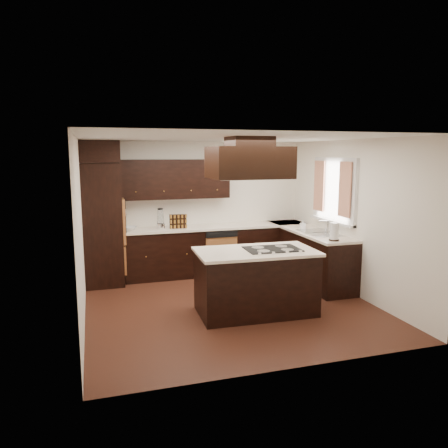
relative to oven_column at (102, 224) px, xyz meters
The scene contains 30 objects.
floor 2.68m from the oven_column, 43.85° to the right, with size 4.20×4.20×0.02m, color #592B1B.
ceiling 2.86m from the oven_column, 43.85° to the right, with size 4.20×4.20×0.02m, color silver.
wall_back 1.83m from the oven_column, 12.85° to the left, with size 4.20×0.02×2.50m, color white.
wall_front 4.21m from the oven_column, 65.05° to the right, with size 4.20×0.02×2.50m, color white.
wall_left 1.75m from the oven_column, 101.12° to the right, with size 0.02×4.20×2.50m, color white.
wall_right 4.25m from the oven_column, 23.70° to the right, with size 0.02×4.20×2.50m, color white.
oven_column is the anchor object (origin of this frame).
wall_oven_face 0.36m from the oven_column, ahead, with size 0.05×0.62×0.78m, color #B46C37.
base_cabinets_back 1.92m from the oven_column, ahead, with size 2.93×0.60×0.88m, color black.
base_cabinets_right 3.72m from the oven_column, 12.69° to the right, with size 0.60×2.40×0.88m, color black.
countertop_back 1.82m from the oven_column, ahead, with size 2.93×0.63×0.04m, color white.
countertop_right 3.65m from the oven_column, 12.74° to the right, with size 0.63×2.40×0.04m, color white.
upper_cabinets 1.56m from the oven_column, ahead, with size 2.00×0.34×0.72m, color black.
dishwasher_front 2.21m from the oven_column, ahead, with size 0.60×0.05×0.72m, color #B46C37.
window_frame 4.06m from the oven_column, 16.72° to the right, with size 0.06×1.32×1.12m, color white.
window_pane 4.08m from the oven_column, 16.61° to the right, with size 0.00×1.20×1.00m, color white.
curtain_left 4.15m from the oven_column, 22.59° to the right, with size 0.02×0.34×0.90m, color beige.
curtain_right 3.91m from the oven_column, 10.99° to the right, with size 0.02×0.34×0.90m, color beige.
sink_rim 3.76m from the oven_column, 17.90° to the right, with size 0.52×0.84×0.01m, color silver.
island 3.00m from the oven_column, 45.99° to the right, with size 1.64×0.89×0.88m, color black.
island_top 2.94m from the oven_column, 45.99° to the right, with size 1.69×0.95×0.04m, color white.
cooktop 3.13m from the oven_column, 42.85° to the right, with size 0.77×0.52×0.01m, color black.
range_hood 3.13m from the oven_column, 50.26° to the right, with size 1.05×0.72×0.42m, color black.
hood_duct 3.24m from the oven_column, 50.26° to the right, with size 0.55×0.50×0.13m, color black.
blender_base 1.02m from the oven_column, ahead, with size 0.15×0.15×0.10m, color silver.
blender_pitcher 1.02m from the oven_column, ahead, with size 0.13×0.13×0.26m, color silver.
spice_rack 1.34m from the oven_column, ahead, with size 0.31×0.08×0.26m, color black.
mixing_bowl 0.47m from the oven_column, ahead, with size 0.28×0.28×0.07m, color white.
soap_bottle 3.57m from the oven_column, 11.44° to the right, with size 0.07×0.08×0.17m, color white.
paper_towel 3.92m from the oven_column, 27.80° to the right, with size 0.13×0.13×0.29m, color white.
Camera 1 is at (-1.94, -6.06, 2.28)m, focal length 35.00 mm.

